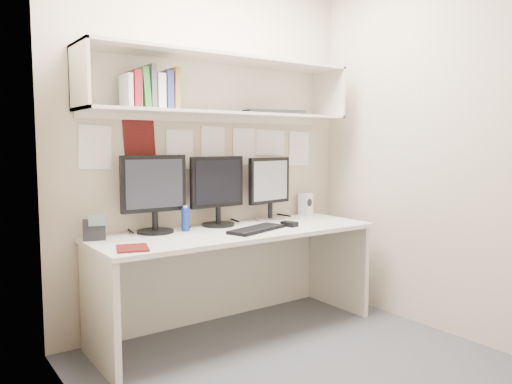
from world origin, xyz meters
TOP-DOWN VIEW (x-y plane):
  - floor at (0.00, 0.00)m, footprint 2.40×2.00m
  - wall_back at (0.00, 1.00)m, footprint 2.40×0.02m
  - wall_front at (0.00, -1.00)m, footprint 2.40×0.02m
  - wall_left at (-1.20, 0.00)m, footprint 0.02×2.00m
  - wall_right at (1.20, 0.00)m, footprint 0.02×2.00m
  - desk at (0.00, 0.65)m, footprint 2.00×0.70m
  - overhead_hutch at (0.00, 0.86)m, footprint 2.00×0.38m
  - pinned_papers at (0.00, 0.99)m, footprint 1.92×0.01m
  - monitor_left at (-0.51, 0.87)m, footprint 0.45×0.24m
  - monitor_center at (-0.02, 0.87)m, footprint 0.43×0.24m
  - monitor_right at (0.45, 0.87)m, footprint 0.42×0.23m
  - keyboard at (0.09, 0.53)m, footprint 0.49×0.30m
  - mouse at (0.38, 0.54)m, footprint 0.10×0.13m
  - speaker at (0.86, 0.91)m, footprint 0.11×0.11m
  - blue_bottle at (-0.31, 0.80)m, footprint 0.06×0.06m
  - maroon_notebook at (-0.83, 0.45)m, footprint 0.23×0.25m
  - desk_phone at (-0.91, 0.86)m, footprint 0.16×0.15m
  - book_stack at (-0.54, 0.81)m, footprint 0.35×0.17m
  - hutch_tray at (0.43, 0.80)m, footprint 0.48×0.27m

SIDE VIEW (x-z plane):
  - floor at x=0.00m, z-range -0.01..0.01m
  - desk at x=0.00m, z-range 0.00..0.73m
  - maroon_notebook at x=-0.83m, z-range 0.73..0.74m
  - keyboard at x=0.09m, z-range 0.73..0.75m
  - mouse at x=0.38m, z-range 0.73..0.76m
  - desk_phone at x=-0.91m, z-range 0.71..0.87m
  - blue_bottle at x=-0.31m, z-range 0.73..0.90m
  - speaker at x=0.86m, z-range 0.73..0.91m
  - monitor_right at x=0.45m, z-range 0.75..1.24m
  - monitor_center at x=-0.02m, z-range 0.75..1.25m
  - monitor_left at x=-0.51m, z-range 0.75..1.27m
  - pinned_papers at x=0.00m, z-range 1.01..1.49m
  - wall_back at x=0.00m, z-range 0.00..2.60m
  - wall_front at x=0.00m, z-range 0.00..2.60m
  - wall_left at x=-1.20m, z-range 0.00..2.60m
  - wall_right at x=1.20m, z-range 0.00..2.60m
  - hutch_tray at x=0.43m, z-range 1.54..1.57m
  - book_stack at x=-0.54m, z-range 1.52..1.80m
  - overhead_hutch at x=0.00m, z-range 1.52..1.92m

